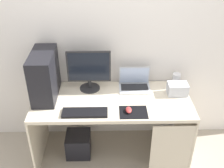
% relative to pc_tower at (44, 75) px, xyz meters
% --- Properties ---
extents(ground_plane, '(8.00, 8.00, 0.00)m').
position_rel_pc_tower_xyz_m(ground_plane, '(0.66, -0.08, -0.96)').
color(ground_plane, '#9E9384').
extents(wall_back, '(4.00, 0.05, 2.60)m').
position_rel_pc_tower_xyz_m(wall_back, '(0.66, 0.30, 0.34)').
color(wall_back, silver).
rests_on(wall_back, ground_plane).
extents(desk, '(1.57, 0.68, 0.73)m').
position_rel_pc_tower_xyz_m(desk, '(0.67, -0.09, -0.37)').
color(desk, beige).
rests_on(desk, ground_plane).
extents(pc_tower, '(0.22, 0.48, 0.47)m').
position_rel_pc_tower_xyz_m(pc_tower, '(0.00, 0.00, 0.00)').
color(pc_tower, black).
rests_on(pc_tower, desk).
extents(monitor, '(0.44, 0.21, 0.44)m').
position_rel_pc_tower_xyz_m(monitor, '(0.43, 0.12, -0.01)').
color(monitor, '#232326').
rests_on(monitor, desk).
extents(laptop, '(0.32, 0.21, 0.22)m').
position_rel_pc_tower_xyz_m(laptop, '(0.90, 0.14, -0.19)').
color(laptop, '#B7BCC6').
rests_on(laptop, desk).
extents(speaker, '(0.08, 0.08, 0.14)m').
position_rel_pc_tower_xyz_m(speaker, '(1.34, 0.17, -0.16)').
color(speaker, silver).
rests_on(speaker, desk).
extents(projector, '(0.20, 0.14, 0.12)m').
position_rel_pc_tower_xyz_m(projector, '(1.32, 0.01, -0.17)').
color(projector, '#B7BCC6').
rests_on(projector, desk).
extents(keyboard, '(0.42, 0.14, 0.02)m').
position_rel_pc_tower_xyz_m(keyboard, '(0.40, -0.31, -0.22)').
color(keyboard, black).
rests_on(keyboard, desk).
extents(mousepad, '(0.26, 0.20, 0.00)m').
position_rel_pc_tower_xyz_m(mousepad, '(0.85, -0.30, -0.23)').
color(mousepad, black).
rests_on(mousepad, desk).
extents(mouse_left, '(0.06, 0.10, 0.03)m').
position_rel_pc_tower_xyz_m(mouse_left, '(0.81, -0.29, -0.21)').
color(mouse_left, '#B23333').
rests_on(mouse_left, mousepad).
extents(subwoofer, '(0.26, 0.26, 0.26)m').
position_rel_pc_tower_xyz_m(subwoofer, '(0.29, -0.08, -0.83)').
color(subwoofer, black).
rests_on(subwoofer, ground_plane).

